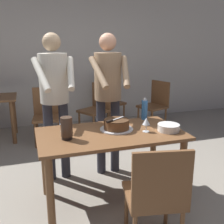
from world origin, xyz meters
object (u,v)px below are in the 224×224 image
object	(u,v)px
background_chair_1	(47,113)
background_chair_3	(155,103)
water_bottle	(144,110)
person_cutting_cake	(108,89)
background_chair_2	(97,107)
cake_knife	(112,120)
chair_near_side	(156,194)
main_dining_table	(111,144)
wine_glass_near	(63,121)
plate_stack	(169,128)
hurricane_lamp	(67,128)
wine_glass_far	(146,122)
cake_on_platter	(117,125)
background_chair_0	(109,100)
person_standing_beside	(54,92)

from	to	relation	value
background_chair_1	background_chair_3	world-z (taller)	same
water_bottle	person_cutting_cake	world-z (taller)	person_cutting_cake
background_chair_2	background_chair_1	bearing A→B (deg)	-168.97
cake_knife	chair_near_side	bearing A→B (deg)	-82.75
main_dining_table	wine_glass_near	bearing A→B (deg)	157.85
plate_stack	chair_near_side	xyz separation A→B (m)	(-0.45, -0.63, -0.29)
water_bottle	hurricane_lamp	size ratio (longest dim) A/B	1.19
cake_knife	hurricane_lamp	size ratio (longest dim) A/B	1.14
cake_knife	background_chair_3	distance (m)	2.56
cake_knife	wine_glass_far	size ratio (longest dim) A/B	1.67
cake_knife	person_cutting_cake	world-z (taller)	person_cutting_cake
person_cutting_cake	background_chair_1	distance (m)	1.58
wine_glass_far	background_chair_2	world-z (taller)	background_chair_2
water_bottle	chair_near_side	xyz separation A→B (m)	(-0.39, -1.09, -0.37)
cake_knife	water_bottle	size ratio (longest dim) A/B	0.96
hurricane_lamp	background_chair_2	size ratio (longest dim) A/B	0.23
cake_on_platter	background_chair_3	size ratio (longest dim) A/B	0.38
wine_glass_near	person_cutting_cake	bearing A→B (deg)	35.35
background_chair_0	person_standing_beside	bearing A→B (deg)	-122.38
main_dining_table	wine_glass_far	size ratio (longest dim) A/B	9.96
cake_on_platter	background_chair_2	distance (m)	2.09
wine_glass_near	person_cutting_cake	world-z (taller)	person_cutting_cake
plate_stack	background_chair_0	xyz separation A→B (m)	(0.22, 2.75, -0.29)
wine_glass_far	water_bottle	world-z (taller)	water_bottle
water_bottle	background_chair_3	distance (m)	2.04
person_standing_beside	person_cutting_cake	bearing A→B (deg)	-2.74
main_dining_table	water_bottle	world-z (taller)	water_bottle
wine_glass_far	background_chair_3	xyz separation A→B (m)	(1.20, 2.14, -0.36)
chair_near_side	background_chair_1	size ratio (longest dim) A/B	1.00
wine_glass_near	cake_knife	bearing A→B (deg)	-18.96
water_bottle	hurricane_lamp	bearing A→B (deg)	-158.52
cake_on_platter	hurricane_lamp	distance (m)	0.54
cake_knife	wine_glass_near	size ratio (longest dim) A/B	1.67
wine_glass_far	cake_on_platter	bearing A→B (deg)	150.49
cake_on_platter	water_bottle	size ratio (longest dim) A/B	1.36
wine_glass_far	background_chair_1	size ratio (longest dim) A/B	0.16
plate_stack	water_bottle	bearing A→B (deg)	97.10
cake_knife	hurricane_lamp	distance (m)	0.47
hurricane_lamp	background_chair_0	size ratio (longest dim) A/B	0.23
water_bottle	wine_glass_far	bearing A→B (deg)	-112.32
cake_knife	person_standing_beside	size ratio (longest dim) A/B	0.14
cake_knife	plate_stack	distance (m)	0.58
chair_near_side	background_chair_3	distance (m)	3.15
background_chair_2	person_cutting_cake	bearing A→B (deg)	-99.23
water_bottle	background_chair_2	world-z (taller)	water_bottle
main_dining_table	background_chair_2	xyz separation A→B (m)	(0.40, 2.10, -0.13)
background_chair_0	background_chair_2	size ratio (longest dim) A/B	1.00
main_dining_table	background_chair_0	bearing A→B (deg)	73.21
cake_on_platter	person_cutting_cake	xyz separation A→B (m)	(0.08, 0.54, 0.27)
cake_knife	hurricane_lamp	xyz separation A→B (m)	(-0.46, -0.07, -0.01)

